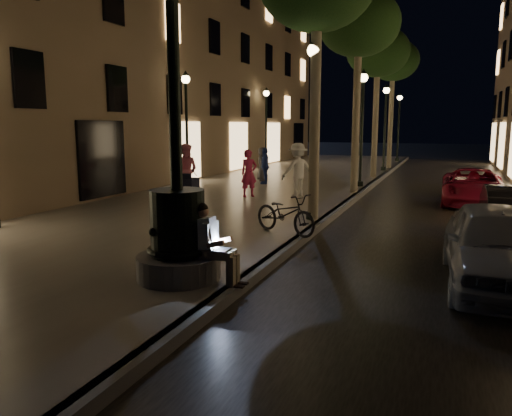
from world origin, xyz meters
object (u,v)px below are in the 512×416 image
at_px(seated_man_laptop, 211,241).
at_px(lamp_left_b, 186,113).
at_px(fountain_lamppost, 178,219).
at_px(bicycle, 285,213).
at_px(lamp_left_c, 266,117).
at_px(lamp_curb_c, 385,116).
at_px(stroller, 190,184).
at_px(lamp_curb_b, 362,113).
at_px(lamp_curb_d, 399,118).
at_px(lamp_curb_a, 313,106).
at_px(tree_far, 393,61).
at_px(car_third, 474,187).
at_px(pedestrian_blue, 265,166).
at_px(tree_third, 378,53).
at_px(car_front, 499,246).
at_px(pedestrian_red, 249,173).
at_px(pedestrian_dark, 262,164).
at_px(tree_second, 359,25).
at_px(pedestrian_pink, 186,170).
at_px(pedestrian_white, 298,170).

xyz_separation_m(seated_man_laptop, lamp_left_b, (-7.01, 12.00, 2.34)).
distance_m(fountain_lamppost, bicycle, 4.05).
bearing_deg(lamp_left_c, lamp_curb_c, 0.00).
bearing_deg(stroller, lamp_curb_b, 45.06).
bearing_deg(seated_man_laptop, lamp_curb_d, 89.83).
relative_size(lamp_curb_a, lamp_curb_c, 1.00).
bearing_deg(tree_far, stroller, -107.64).
height_order(car_third, pedestrian_blue, pedestrian_blue).
xyz_separation_m(tree_third, tree_far, (0.08, 6.00, 0.29)).
relative_size(fountain_lamppost, lamp_left_b, 1.08).
distance_m(stroller, bicycle, 6.44).
distance_m(lamp_curb_d, stroller, 22.47).
bearing_deg(stroller, tree_third, 58.79).
bearing_deg(pedestrian_blue, car_front, 23.75).
height_order(car_third, pedestrian_red, pedestrian_red).
xyz_separation_m(lamp_left_b, pedestrian_dark, (2.58, 2.37, -2.26)).
distance_m(tree_third, lamp_curb_d, 12.35).
relative_size(tree_second, lamp_curb_b, 1.54).
relative_size(tree_far, pedestrian_blue, 4.75).
xyz_separation_m(tree_far, stroller, (-5.02, -15.77, -5.73)).
distance_m(stroller, pedestrian_dark, 6.16).
relative_size(pedestrian_red, pedestrian_dark, 1.09).
height_order(pedestrian_red, pedestrian_pink, pedestrian_pink).
distance_m(pedestrian_blue, pedestrian_dark, 1.13).
xyz_separation_m(lamp_curb_b, stroller, (-4.94, -5.77, -2.54)).
xyz_separation_m(tree_far, pedestrian_blue, (-4.10, -10.65, -5.44)).
height_order(pedestrian_pink, pedestrian_blue, pedestrian_pink).
height_order(car_front, pedestrian_dark, pedestrian_dark).
relative_size(car_third, pedestrian_red, 2.65).
relative_size(car_front, car_third, 0.94).
bearing_deg(pedestrian_blue, pedestrian_red, -1.02).
distance_m(lamp_curb_b, bicycle, 10.35).
bearing_deg(car_front, tree_far, 98.65).
relative_size(seated_man_laptop, lamp_curb_b, 0.27).
bearing_deg(lamp_curb_a, seated_man_laptop, -90.84).
xyz_separation_m(tree_far, lamp_curb_d, (-0.08, 6.00, -3.20)).
bearing_deg(tree_far, seated_man_laptop, -90.40).
xyz_separation_m(lamp_curb_b, car_front, (4.30, -11.87, -2.52)).
bearing_deg(seated_man_laptop, bicycle, 90.17).
height_order(lamp_curb_b, pedestrian_pink, lamp_curb_b).
height_order(tree_second, pedestrian_blue, tree_second).
bearing_deg(pedestrian_white, pedestrian_red, -17.75).
xyz_separation_m(seated_man_laptop, lamp_curb_d, (0.09, 30.00, 2.34)).
bearing_deg(seated_man_laptop, car_third, 69.48).
height_order(lamp_curb_a, lamp_curb_c, same).
relative_size(tree_second, lamp_curb_c, 1.54).
height_order(tree_second, car_front, tree_second).
distance_m(lamp_left_c, pedestrian_blue, 9.45).
bearing_deg(lamp_left_b, fountain_lamppost, -61.93).
bearing_deg(lamp_left_c, stroller, -81.07).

